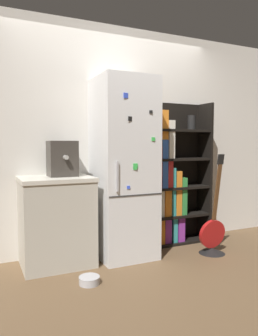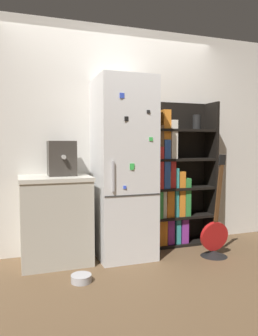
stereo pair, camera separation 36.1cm
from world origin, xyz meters
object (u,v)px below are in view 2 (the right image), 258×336
at_px(refrigerator, 123,168).
at_px(guitar, 214,241).
at_px(bookshelf, 174,182).
at_px(espresso_machine, 62,158).
at_px(pet_bowl, 81,278).

bearing_deg(refrigerator, guitar, -21.38).
bearing_deg(bookshelf, espresso_machine, -176.06).
bearing_deg(refrigerator, bookshelf, 14.34).
bearing_deg(bookshelf, refrigerator, -165.66).
bearing_deg(espresso_machine, pet_bowl, -83.62).
xyz_separation_m(refrigerator, bookshelf, (0.71, 0.18, -0.20)).
distance_m(espresso_machine, pet_bowl, 1.23).
bearing_deg(bookshelf, pet_bowl, -150.20).
xyz_separation_m(espresso_machine, pet_bowl, (0.07, -0.64, -1.05)).
distance_m(bookshelf, espresso_machine, 1.40).
bearing_deg(guitar, espresso_machine, 164.08).
xyz_separation_m(bookshelf, pet_bowl, (-1.29, -0.74, -0.74)).
xyz_separation_m(bookshelf, espresso_machine, (-1.36, -0.09, 0.31)).
relative_size(bookshelf, pet_bowl, 9.32).
height_order(refrigerator, pet_bowl, refrigerator).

